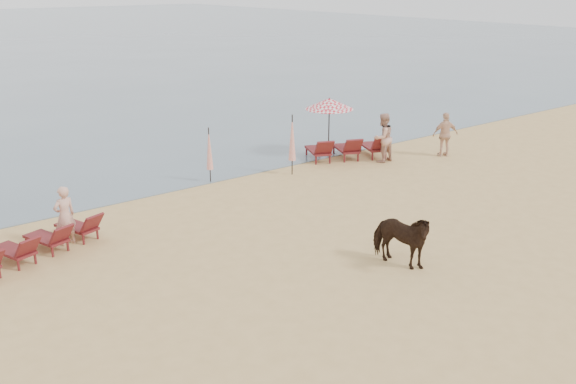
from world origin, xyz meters
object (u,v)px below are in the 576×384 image
lounger_cluster_left (34,243)px  beachgoer_right_b (445,135)px  beachgoer_right_a (383,138)px  umbrella_closed_left (209,149)px  umbrella_open_right (329,104)px  cow (400,239)px  beachgoer_left (65,216)px  umbrella_closed_right (292,138)px  lounger_cluster_right (348,148)px

lounger_cluster_left → beachgoer_right_b: bearing=-18.0°
lounger_cluster_left → beachgoer_right_a: size_ratio=1.99×
lounger_cluster_left → umbrella_closed_left: size_ratio=1.93×
lounger_cluster_left → beachgoer_right_b: size_ratio=2.15×
umbrella_open_right → cow: bearing=-115.3°
lounger_cluster_left → cow: cow is taller
umbrella_open_right → beachgoer_right_a: umbrella_open_right is taller
beachgoer_left → beachgoer_right_b: (15.35, -0.38, 0.07)m
umbrella_closed_left → cow: (0.15, -8.87, -0.49)m
umbrella_open_right → umbrella_closed_right: size_ratio=1.05×
umbrella_closed_left → beachgoer_left: 6.46m
lounger_cluster_right → cow: cow is taller
cow → beachgoer_right_a: (6.61, 7.05, 0.23)m
umbrella_closed_left → cow: bearing=-89.0°
beachgoer_right_a → umbrella_open_right: bearing=-64.7°
umbrella_closed_right → cow: bearing=-109.2°
lounger_cluster_left → cow: 9.39m
umbrella_closed_left → beachgoer_right_b: size_ratio=1.11×
cow → beachgoer_right_b: 11.05m
lounger_cluster_right → beachgoer_left: bearing=-149.0°
beachgoer_left → beachgoer_right_b: bearing=169.9°
umbrella_open_right → umbrella_closed_left: (-5.72, -0.18, -0.90)m
cow → beachgoer_right_b: (9.21, 6.09, 0.16)m
lounger_cluster_right → cow: size_ratio=2.02×
lounger_cluster_right → beachgoer_right_a: beachgoer_right_a is taller
lounger_cluster_right → beachgoer_right_a: bearing=-29.6°
umbrella_closed_left → beachgoer_right_a: (6.76, -1.82, -0.26)m
beachgoer_left → beachgoer_right_a: beachgoer_right_a is taller
umbrella_open_right → umbrella_closed_left: bearing=-171.9°
lounger_cluster_left → cow: bearing=-58.8°
lounger_cluster_left → beachgoer_left: beachgoer_left is taller
cow → umbrella_open_right: bearing=45.2°
beachgoer_left → beachgoer_right_a: 12.76m
lounger_cluster_left → umbrella_closed_right: (9.83, 1.72, 0.99)m
lounger_cluster_right → umbrella_closed_right: size_ratio=1.56×
lounger_cluster_right → umbrella_closed_left: umbrella_closed_left is taller
umbrella_open_right → umbrella_closed_left: umbrella_open_right is taller
lounger_cluster_left → umbrella_closed_right: 10.03m
umbrella_open_right → beachgoer_left: bearing=-161.3°
beachgoer_left → lounger_cluster_right: bearing=179.2°
beachgoer_right_a → lounger_cluster_left: bearing=1.5°
lounger_cluster_right → beachgoer_right_b: 4.01m
umbrella_open_right → cow: (-5.56, -9.06, -1.40)m
beachgoer_right_a → beachgoer_right_b: size_ratio=1.08×
lounger_cluster_right → umbrella_open_right: (-0.22, 0.92, 1.67)m
umbrella_closed_left → umbrella_closed_right: bearing=-19.3°
lounger_cluster_left → umbrella_open_right: (12.66, 2.92, 1.74)m
umbrella_open_right → beachgoer_left: (-11.70, -2.58, -1.30)m
cow → beachgoer_left: beachgoer_left is taller
beachgoer_left → beachgoer_right_b: size_ratio=0.93×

